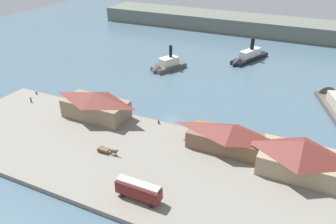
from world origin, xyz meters
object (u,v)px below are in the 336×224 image
(street_tram, at_px, (138,189))
(mooring_post_center_east, at_px, (159,122))
(horse_cart, at_px, (107,150))
(pedestrian_standing_center, at_px, (31,100))
(mooring_post_west, at_px, (36,93))
(ferry_moored_west, at_px, (247,57))
(ferry_departing_north, at_px, (166,66))
(ferry_shed_east_terminal, at_px, (96,105))
(ferry_shed_customs_shed, at_px, (301,156))
(ferry_shed_west_terminal, at_px, (231,138))
(ferry_near_quay, at_px, (334,102))

(street_tram, xyz_separation_m, mooring_post_center_east, (-10.02, 28.59, -1.97))
(horse_cart, relative_size, pedestrian_standing_center, 3.35)
(horse_cart, bearing_deg, street_tram, -35.23)
(mooring_post_west, xyz_separation_m, ferry_moored_west, (54.64, 65.75, 0.13))
(mooring_post_center_east, xyz_separation_m, ferry_departing_north, (-17.87, 41.44, 0.11))
(street_tram, bearing_deg, mooring_post_west, 152.89)
(ferry_shed_east_terminal, relative_size, ferry_shed_customs_shed, 1.08)
(mooring_post_center_east, bearing_deg, ferry_shed_west_terminal, -10.11)
(ferry_shed_customs_shed, distance_m, pedestrian_standing_center, 80.56)
(ferry_shed_east_terminal, height_order, ferry_shed_customs_shed, ferry_shed_customs_shed)
(ferry_shed_west_terminal, relative_size, mooring_post_center_east, 23.90)
(ferry_shed_east_terminal, distance_m, ferry_moored_west, 75.09)
(mooring_post_west, bearing_deg, street_tram, -27.11)
(ferry_shed_west_terminal, relative_size, ferry_moored_west, 0.92)
(ferry_departing_north, bearing_deg, ferry_shed_east_terminal, -90.19)
(mooring_post_center_east, bearing_deg, ferry_near_quay, 38.99)
(mooring_post_center_east, height_order, ferry_moored_west, ferry_moored_west)
(street_tram, xyz_separation_m, ferry_near_quay, (33.95, 64.19, -2.25))
(horse_cart, distance_m, ferry_departing_north, 61.02)
(ferry_shed_west_terminal, relative_size, street_tram, 2.26)
(ferry_shed_customs_shed, distance_m, horse_cart, 44.48)
(ferry_shed_west_terminal, relative_size, ferry_departing_north, 1.32)
(ferry_moored_west, bearing_deg, ferry_shed_customs_shed, -68.04)
(street_tram, bearing_deg, ferry_near_quay, 62.12)
(ferry_shed_customs_shed, bearing_deg, ferry_near_quay, 81.53)
(horse_cart, distance_m, ferry_moored_west, 84.91)
(horse_cart, xyz_separation_m, pedestrian_standing_center, (-37.91, 12.83, -0.14))
(ferry_shed_west_terminal, height_order, mooring_post_west, ferry_shed_west_terminal)
(ferry_shed_west_terminal, xyz_separation_m, horse_cart, (-26.51, -14.27, -2.61))
(ferry_shed_west_terminal, bearing_deg, ferry_moored_west, 100.35)
(ferry_shed_east_terminal, xyz_separation_m, ferry_near_quay, (62.00, 39.92, -3.86))
(horse_cart, xyz_separation_m, ferry_moored_west, (13.83, 83.78, -0.34))
(ferry_shed_east_terminal, relative_size, horse_cart, 3.31)
(horse_cart, height_order, pedestrian_standing_center, horse_cart)
(street_tram, bearing_deg, ferry_shed_east_terminal, 139.13)
(horse_cart, height_order, ferry_departing_north, ferry_departing_north)
(ferry_moored_west, bearing_deg, street_tram, -89.42)
(ferry_near_quay, height_order, ferry_moored_west, ferry_moored_west)
(ferry_shed_west_terminal, bearing_deg, horse_cart, -151.71)
(horse_cart, xyz_separation_m, ferry_near_quay, (48.73, 53.75, -0.75))
(mooring_post_west, bearing_deg, ferry_departing_north, 56.32)
(mooring_post_center_east, height_order, ferry_departing_north, ferry_departing_north)
(ferry_shed_west_terminal, relative_size, pedestrian_standing_center, 12.50)
(ferry_near_quay, bearing_deg, street_tram, -117.88)
(ferry_shed_customs_shed, xyz_separation_m, ferry_departing_north, (-55.70, 47.12, -3.57))
(mooring_post_center_east, xyz_separation_m, ferry_near_quay, (43.97, 35.60, -0.28))
(ferry_shed_west_terminal, bearing_deg, mooring_post_center_east, 169.89)
(street_tram, relative_size, horse_cart, 1.65)
(mooring_post_west, xyz_separation_m, mooring_post_center_east, (45.57, 0.13, 0.00))
(ferry_departing_north, relative_size, ferry_moored_west, 0.70)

